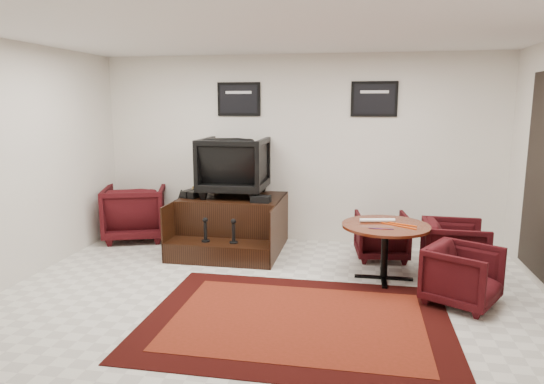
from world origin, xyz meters
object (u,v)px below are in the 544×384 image
(meeting_table, at_px, (385,231))
(table_chair_corner, at_px, (463,273))
(table_chair_window, at_px, (455,246))
(table_chair_back, at_px, (382,233))
(shine_chair, at_px, (234,163))
(armchair_side, at_px, (135,210))
(shine_podium, at_px, (232,225))

(meeting_table, distance_m, table_chair_corner, 1.02)
(table_chair_window, distance_m, table_chair_corner, 0.92)
(table_chair_window, bearing_deg, table_chair_back, 60.97)
(table_chair_window, bearing_deg, shine_chair, 77.60)
(armchair_side, bearing_deg, meeting_table, 144.45)
(shine_chair, bearing_deg, shine_podium, 89.02)
(shine_chair, xyz_separation_m, armchair_side, (-1.61, 0.05, -0.77))
(armchair_side, relative_size, meeting_table, 0.90)
(shine_chair, distance_m, meeting_table, 2.47)
(armchair_side, height_order, table_chair_back, armchair_side)
(armchair_side, height_order, table_chair_window, armchair_side)
(shine_chair, bearing_deg, table_chair_window, 164.65)
(meeting_table, relative_size, table_chair_corner, 1.50)
(shine_chair, height_order, meeting_table, shine_chair)
(shine_podium, xyz_separation_m, table_chair_corner, (2.90, -1.53, -0.00))
(shine_podium, height_order, table_chair_back, shine_podium)
(shine_chair, xyz_separation_m, meeting_table, (2.13, -1.07, -0.64))
(shine_podium, distance_m, table_chair_window, 3.04)
(armchair_side, bearing_deg, table_chair_corner, 140.09)
(shine_chair, distance_m, table_chair_corner, 3.47)
(meeting_table, height_order, table_chair_corner, table_chair_corner)
(shine_podium, relative_size, table_chair_back, 2.17)
(table_chair_corner, bearing_deg, shine_chair, 89.98)
(shine_podium, distance_m, shine_chair, 0.90)
(shine_chair, height_order, table_chair_corner, shine_chair)
(shine_chair, bearing_deg, meeting_table, 152.43)
(shine_chair, xyz_separation_m, table_chair_window, (2.98, -0.76, -0.86))
(table_chair_corner, bearing_deg, meeting_table, 81.56)
(shine_podium, bearing_deg, meeting_table, -23.29)
(armchair_side, relative_size, table_chair_corner, 1.35)
(armchair_side, distance_m, meeting_table, 3.90)
(armchair_side, bearing_deg, shine_chair, 159.30)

